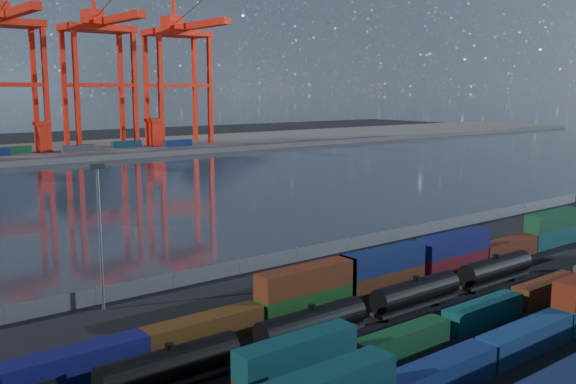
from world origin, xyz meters
TOP-DOWN VIEW (x-y plane):
  - ground at (0.00, 0.00)m, footprint 700.00×700.00m
  - harbor_water at (0.00, 105.00)m, footprint 700.00×700.00m
  - container_row_south at (-6.23, -10.56)m, footprint 139.89×2.55m
  - container_row_mid at (-4.10, -3.56)m, footprint 140.46×2.30m
  - container_row_north at (11.74, 10.33)m, footprint 141.05×2.59m
  - tanker_string at (-25.83, 3.75)m, footprint 90.30×2.75m
  - waterfront_fence at (-0.00, 28.00)m, footprint 160.12×0.12m
  - yard_light_mast at (-30.00, 26.00)m, footprint 1.60×0.40m

SIDE VIEW (x-z plane):
  - ground at x=0.00m, z-range 0.00..0.00m
  - harbor_water at x=0.00m, z-range 0.01..0.01m
  - waterfront_fence at x=0.00m, z-range -0.10..2.10m
  - container_row_mid at x=-4.10m, z-range -0.70..4.21m
  - tanker_string at x=-25.83m, z-range 0.01..3.94m
  - container_row_south at x=-6.23m, z-range -0.63..4.81m
  - container_row_north at x=11.74m, z-range -0.64..4.87m
  - yard_light_mast at x=-30.00m, z-range 1.00..17.60m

